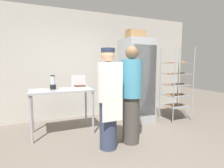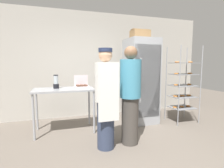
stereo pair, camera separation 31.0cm
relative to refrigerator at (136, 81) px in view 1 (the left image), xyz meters
name	(u,v)px [view 1 (the left image)]	position (x,y,z in m)	size (l,w,h in m)	color
ground_plane	(133,156)	(-0.94, -1.48, -1.00)	(14.00, 14.00, 0.00)	#6B6056
back_wall	(89,65)	(-0.94, 0.94, 0.39)	(6.40, 0.12, 2.77)	#B7B2A8
refrigerator	(136,81)	(0.00, 0.00, 0.00)	(0.69, 0.74, 2.00)	#9EA0A5
baking_rack	(176,85)	(0.97, -0.32, -0.11)	(0.62, 0.52, 1.83)	#93969B
prep_counter	(62,95)	(-1.80, -0.12, -0.20)	(1.21, 0.64, 0.91)	#9EA0A5
donut_box	(80,86)	(-1.45, -0.19, -0.04)	(0.29, 0.23, 0.27)	silver
blender_pitcher	(53,83)	(-1.95, -0.04, 0.03)	(0.12, 0.12, 0.28)	black
cardboard_storage_box	(135,35)	(0.00, 0.08, 1.11)	(0.43, 0.30, 0.23)	#937047
person_baker	(108,98)	(-1.18, -1.08, -0.13)	(0.35, 0.37, 1.66)	#333D56
person_customer	(131,95)	(-0.73, -1.04, -0.12)	(0.36, 0.36, 1.72)	#47423D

